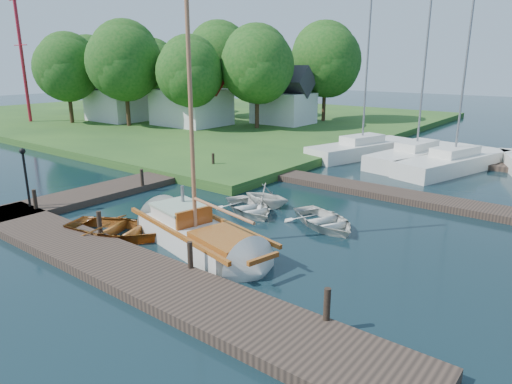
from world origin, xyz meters
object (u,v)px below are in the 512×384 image
Objects in this scene: tender_a at (249,205)px; tree_7 at (326,60)px; mooring_post_2 at (190,255)px; marina_boat_1 at (416,155)px; tender_b at (267,194)px; tree_1 at (125,61)px; marina_boat_2 at (454,161)px; tree_6 at (88,66)px; house_b at (119,97)px; house_c at (283,101)px; tree_0 at (67,68)px; radio_mast at (20,40)px; lamp_post at (25,169)px; tree_2 at (190,72)px; mooring_post_5 at (213,160)px; sailboat at (201,239)px; tree_3 at (257,65)px; mooring_post_0 at (35,199)px; tender_c at (324,218)px; dinghy at (117,226)px; tree_4 at (219,59)px; marina_boat_0 at (362,148)px; house_a at (191,97)px; mooring_post_3 at (327,304)px.

tree_7 reaches higher than tender_a.
mooring_post_2 is 0.07× the size of marina_boat_1.
tree_1 reaches higher than tender_b.
tree_6 is (-39.63, 2.22, 5.08)m from marina_boat_2.
tree_7 is (16.00, 12.05, 3.43)m from house_b.
tender_a is 25.14m from house_c.
mooring_post_2 is 35.24m from tree_0.
tree_6 is (-8.00, 2.05, 2.87)m from house_b.
house_b is 0.39× the size of radio_mast.
lamp_post is (-9.50, 0.00, 1.17)m from mooring_post_2.
tree_2 is (-21.63, 0.22, 4.69)m from marina_boat_2.
mooring_post_5 is at bearing -23.20° from house_b.
marina_boat_1 is 29.33m from house_b.
tree_3 is at bearing 136.57° from sailboat.
house_b is 0.62× the size of tree_7.
sailboat is 4.57× the size of tender_b.
mooring_post_0 is 0.24× the size of tender_c.
radio_mast reaches higher than marina_boat_1.
tender_a is 0.40× the size of tree_2.
dinghy is 7.65m from tender_c.
tree_3 is at bearing 105.74° from mooring_post_0.
dinghy is at bearing -36.19° from house_b.
sailboat is 1.02× the size of tree_4.
tender_c is 33.13m from house_b.
radio_mast is at bearing 173.66° from mooring_post_5.
marina_boat_2 is 18.88m from tree_3.
mooring_post_5 is 18.48m from house_c.
tree_4 is (-14.00, 27.05, 4.50)m from lamp_post.
marina_boat_0 reaches higher than house_b.
tree_1 is (6.00, 2.00, 0.56)m from tree_0.
lamp_post is 24.14m from tree_3.
house_a is at bearing 135.75° from tree_2.
mooring_post_0 is 4.65m from dinghy.
house_c is (-16.43, 20.87, 2.24)m from tender_c.
house_a is at bearing 120.76° from mooring_post_0.
sailboat reaches higher than mooring_post_3.
tender_b is 0.28× the size of tree_2.
house_c is (-13.22, 20.25, 2.02)m from tender_b.
tree_7 is (-14.43, 24.92, 5.86)m from tender_c.
tree_3 reaches higher than mooring_post_3.
tree_7 is at bearing -3.02° from dinghy.
mooring_post_3 is 0.20× the size of dinghy.
tree_1 is 12.66m from tree_6.
radio_mast is (-35.50, 13.00, 7.33)m from mooring_post_2.
tree_7 is at bearing 125.49° from sailboat.
tree_2 is (-17.12, 13.38, 4.93)m from tender_a.
house_c is 8.85m from tree_4.
dinghy is 1.25× the size of tender_a.
mooring_post_5 is at bearing 80.27° from tender_a.
house_a reaches higher than house_c.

